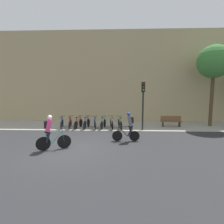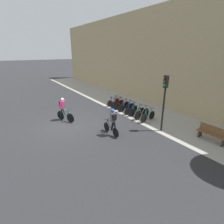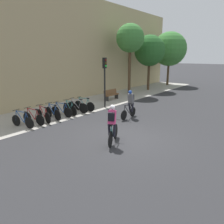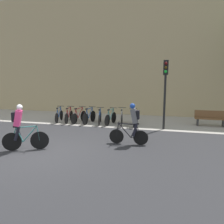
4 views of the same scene
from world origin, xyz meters
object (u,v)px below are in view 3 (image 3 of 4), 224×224
parked_bike_4 (62,111)px  bench (111,94)px  parked_bike_6 (77,107)px  cyclist_grey (130,103)px  parked_bike_7 (84,105)px  parked_bike_3 (53,113)px  cyclist_pink (112,124)px  parked_bike_2 (44,115)px  parked_bike_0 (23,121)px  parked_bike_1 (34,118)px  traffic_light_pole (105,73)px  parked_bike_5 (70,109)px

parked_bike_4 → bench: (6.36, 0.97, 0.08)m
bench → parked_bike_6: bearing=-169.0°
cyclist_grey → parked_bike_7: cyclist_grey is taller
parked_bike_3 → parked_bike_6: bearing=0.0°
cyclist_pink → parked_bike_3: (0.86, 5.31, -0.54)m
parked_bike_4 → parked_bike_6: size_ratio=0.94×
cyclist_pink → bench: 10.09m
cyclist_grey → parked_bike_2: 5.29m
cyclist_pink → parked_bike_0: size_ratio=1.10×
cyclist_pink → parked_bike_1: cyclist_pink is taller
parked_bike_1 → traffic_light_pole: traffic_light_pole is taller
parked_bike_2 → parked_bike_7: 3.38m
cyclist_grey → traffic_light_pole: bearing=68.3°
parked_bike_5 → parked_bike_3: bearing=-180.0°
parked_bike_7 → cyclist_pink: bearing=-123.9°
parked_bike_7 → parked_bike_3: bearing=180.0°
traffic_light_pole → bench: bearing=28.9°
cyclist_grey → bench: cyclist_grey is taller
parked_bike_5 → cyclist_grey: bearing=-62.3°
parked_bike_3 → parked_bike_0: bearing=-180.0°
traffic_light_pole → cyclist_grey: bearing=-111.7°
parked_bike_6 → parked_bike_7: 0.68m
cyclist_pink → cyclist_grey: size_ratio=1.03×
parked_bike_7 → traffic_light_pole: (1.74, -0.46, 2.14)m
parked_bike_7 → bench: (4.33, 0.97, 0.07)m
parked_bike_4 → parked_bike_7: 2.02m
parked_bike_0 → traffic_light_pole: bearing=-4.1°
cyclist_pink → parked_bike_0: bearing=102.4°
parked_bike_2 → parked_bike_3: bearing=0.1°
parked_bike_3 → traffic_light_pole: size_ratio=0.47×
parked_bike_7 → cyclist_grey: bearing=-81.8°
parked_bike_0 → traffic_light_pole: traffic_light_pole is taller
parked_bike_3 → traffic_light_pole: bearing=-6.0°
parked_bike_2 → parked_bike_4: parked_bike_2 is taller
parked_bike_4 → parked_bike_5: bearing=0.1°
cyclist_grey → parked_bike_5: bearing=117.7°
cyclist_grey → parked_bike_1: cyclist_grey is taller
parked_bike_3 → parked_bike_4: 0.68m
parked_bike_6 → traffic_light_pole: 3.25m
parked_bike_4 → parked_bike_5: 0.67m
parked_bike_7 → traffic_light_pole: 2.80m
parked_bike_1 → parked_bike_2: 0.67m
parked_bike_3 → bench: size_ratio=0.99×
parked_bike_1 → traffic_light_pole: 6.19m
cyclist_grey → parked_bike_0: size_ratio=1.07×
cyclist_grey → traffic_light_pole: traffic_light_pole is taller
parked_bike_5 → traffic_light_pole: size_ratio=0.44×
parked_bike_2 → parked_bike_4: (1.35, 0.00, -0.01)m
parked_bike_1 → parked_bike_4: bearing=0.0°
parked_bike_3 → parked_bike_1: bearing=-180.0°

